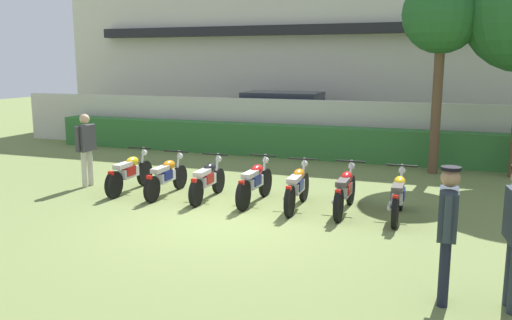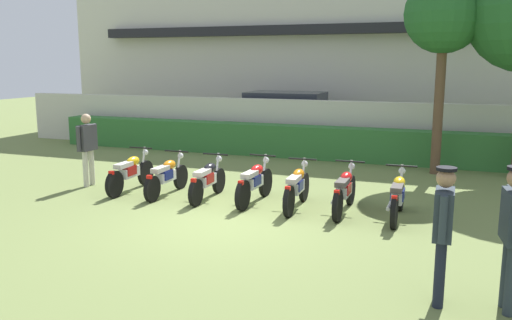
{
  "view_description": "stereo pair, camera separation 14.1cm",
  "coord_description": "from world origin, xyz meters",
  "px_view_note": "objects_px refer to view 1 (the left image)",
  "views": [
    {
      "loc": [
        3.83,
        -8.84,
        2.96
      ],
      "look_at": [
        0.0,
        1.69,
        0.89
      ],
      "focal_mm": 37.41,
      "sensor_mm": 36.0,
      "label": 1
    },
    {
      "loc": [
        3.96,
        -8.79,
        2.96
      ],
      "look_at": [
        0.0,
        1.69,
        0.89
      ],
      "focal_mm": 37.41,
      "sensor_mm": 36.0,
      "label": 2
    }
  ],
  "objects_px": {
    "motorcycle_in_row_0": "(130,172)",
    "motorcycle_in_row_4": "(297,187)",
    "inspector_person": "(86,143)",
    "motorcycle_in_row_2": "(207,180)",
    "officer_0": "(447,223)",
    "motorcycle_in_row_3": "(255,182)",
    "motorcycle_in_row_6": "(398,196)",
    "motorcycle_in_row_1": "(166,176)",
    "tree_near_inspector": "(442,16)",
    "parked_car": "(287,119)",
    "motorcycle_in_row_5": "(345,190)"
  },
  "relations": [
    {
      "from": "parked_car",
      "to": "motorcycle_in_row_0",
      "type": "bearing_deg",
      "value": -99.58
    },
    {
      "from": "motorcycle_in_row_0",
      "to": "motorcycle_in_row_2",
      "type": "height_order",
      "value": "motorcycle_in_row_0"
    },
    {
      "from": "motorcycle_in_row_5",
      "to": "tree_near_inspector",
      "type": "bearing_deg",
      "value": -18.44
    },
    {
      "from": "inspector_person",
      "to": "motorcycle_in_row_0",
      "type": "bearing_deg",
      "value": -5.0
    },
    {
      "from": "parked_car",
      "to": "motorcycle_in_row_3",
      "type": "relative_size",
      "value": 2.39
    },
    {
      "from": "motorcycle_in_row_0",
      "to": "inspector_person",
      "type": "bearing_deg",
      "value": 83.54
    },
    {
      "from": "tree_near_inspector",
      "to": "motorcycle_in_row_1",
      "type": "bearing_deg",
      "value": -140.29
    },
    {
      "from": "motorcycle_in_row_1",
      "to": "motorcycle_in_row_4",
      "type": "bearing_deg",
      "value": -91.54
    },
    {
      "from": "tree_near_inspector",
      "to": "officer_0",
      "type": "distance_m",
      "value": 8.78
    },
    {
      "from": "tree_near_inspector",
      "to": "motorcycle_in_row_2",
      "type": "xyz_separation_m",
      "value": [
        -4.52,
        -4.61,
        -3.66
      ]
    },
    {
      "from": "motorcycle_in_row_3",
      "to": "motorcycle_in_row_0",
      "type": "bearing_deg",
      "value": 92.01
    },
    {
      "from": "motorcycle_in_row_0",
      "to": "motorcycle_in_row_4",
      "type": "xyz_separation_m",
      "value": [
        4.02,
        -0.08,
        0.0
      ]
    },
    {
      "from": "motorcycle_in_row_3",
      "to": "officer_0",
      "type": "height_order",
      "value": "officer_0"
    },
    {
      "from": "motorcycle_in_row_3",
      "to": "motorcycle_in_row_4",
      "type": "distance_m",
      "value": 0.96
    },
    {
      "from": "parked_car",
      "to": "motorcycle_in_row_5",
      "type": "bearing_deg",
      "value": -65.81
    },
    {
      "from": "motorcycle_in_row_1",
      "to": "motorcycle_in_row_6",
      "type": "distance_m",
      "value": 5.05
    },
    {
      "from": "motorcycle_in_row_4",
      "to": "motorcycle_in_row_6",
      "type": "distance_m",
      "value": 2.01
    },
    {
      "from": "motorcycle_in_row_0",
      "to": "motorcycle_in_row_6",
      "type": "height_order",
      "value": "motorcycle_in_row_6"
    },
    {
      "from": "motorcycle_in_row_0",
      "to": "motorcycle_in_row_4",
      "type": "relative_size",
      "value": 1.02
    },
    {
      "from": "motorcycle_in_row_0",
      "to": "motorcycle_in_row_6",
      "type": "relative_size",
      "value": 1.02
    },
    {
      "from": "motorcycle_in_row_3",
      "to": "motorcycle_in_row_6",
      "type": "xyz_separation_m",
      "value": [
        2.96,
        -0.15,
        -0.0
      ]
    },
    {
      "from": "tree_near_inspector",
      "to": "parked_car",
      "type": "bearing_deg",
      "value": 146.0
    },
    {
      "from": "officer_0",
      "to": "motorcycle_in_row_5",
      "type": "bearing_deg",
      "value": -61.98
    },
    {
      "from": "inspector_person",
      "to": "motorcycle_in_row_5",
      "type": "bearing_deg",
      "value": -1.36
    },
    {
      "from": "motorcycle_in_row_4",
      "to": "motorcycle_in_row_5",
      "type": "distance_m",
      "value": 0.97
    },
    {
      "from": "parked_car",
      "to": "motorcycle_in_row_5",
      "type": "distance_m",
      "value": 8.88
    },
    {
      "from": "motorcycle_in_row_0",
      "to": "motorcycle_in_row_3",
      "type": "distance_m",
      "value": 3.06
    },
    {
      "from": "officer_0",
      "to": "motorcycle_in_row_4",
      "type": "bearing_deg",
      "value": -50.95
    },
    {
      "from": "motorcycle_in_row_2",
      "to": "parked_car",
      "type": "bearing_deg",
      "value": 3.13
    },
    {
      "from": "motorcycle_in_row_1",
      "to": "motorcycle_in_row_2",
      "type": "relative_size",
      "value": 1.05
    },
    {
      "from": "motorcycle_in_row_0",
      "to": "inspector_person",
      "type": "xyz_separation_m",
      "value": [
        -1.25,
        0.11,
        0.59
      ]
    },
    {
      "from": "motorcycle_in_row_3",
      "to": "motorcycle_in_row_6",
      "type": "relative_size",
      "value": 1.0
    },
    {
      "from": "motorcycle_in_row_2",
      "to": "motorcycle_in_row_6",
      "type": "bearing_deg",
      "value": -92.53
    },
    {
      "from": "motorcycle_in_row_1",
      "to": "motorcycle_in_row_4",
      "type": "distance_m",
      "value": 3.05
    },
    {
      "from": "motorcycle_in_row_1",
      "to": "inspector_person",
      "type": "distance_m",
      "value": 2.31
    },
    {
      "from": "motorcycle_in_row_1",
      "to": "motorcycle_in_row_3",
      "type": "distance_m",
      "value": 2.09
    },
    {
      "from": "motorcycle_in_row_3",
      "to": "officer_0",
      "type": "bearing_deg",
      "value": -132.11
    },
    {
      "from": "parked_car",
      "to": "officer_0",
      "type": "relative_size",
      "value": 2.61
    },
    {
      "from": "parked_car",
      "to": "motorcycle_in_row_2",
      "type": "xyz_separation_m",
      "value": [
        0.64,
        -8.09,
        -0.5
      ]
    },
    {
      "from": "motorcycle_in_row_2",
      "to": "officer_0",
      "type": "xyz_separation_m",
      "value": [
        4.91,
        -3.6,
        0.59
      ]
    },
    {
      "from": "tree_near_inspector",
      "to": "motorcycle_in_row_0",
      "type": "xyz_separation_m",
      "value": [
        -6.51,
        -4.57,
        -3.65
      ]
    },
    {
      "from": "motorcycle_in_row_2",
      "to": "motorcycle_in_row_0",
      "type": "bearing_deg",
      "value": 87.31
    },
    {
      "from": "motorcycle_in_row_2",
      "to": "officer_0",
      "type": "relative_size",
      "value": 1.03
    },
    {
      "from": "motorcycle_in_row_1",
      "to": "motorcycle_in_row_6",
      "type": "relative_size",
      "value": 0.99
    },
    {
      "from": "motorcycle_in_row_3",
      "to": "inspector_person",
      "type": "height_order",
      "value": "inspector_person"
    },
    {
      "from": "tree_near_inspector",
      "to": "motorcycle_in_row_4",
      "type": "distance_m",
      "value": 6.41
    },
    {
      "from": "motorcycle_in_row_6",
      "to": "officer_0",
      "type": "height_order",
      "value": "officer_0"
    },
    {
      "from": "motorcycle_in_row_2",
      "to": "motorcycle_in_row_3",
      "type": "bearing_deg",
      "value": -87.81
    },
    {
      "from": "motorcycle_in_row_3",
      "to": "officer_0",
      "type": "relative_size",
      "value": 1.09
    },
    {
      "from": "parked_car",
      "to": "motorcycle_in_row_6",
      "type": "distance_m",
      "value": 9.42
    }
  ]
}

